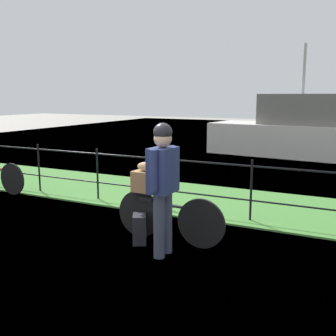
{
  "coord_description": "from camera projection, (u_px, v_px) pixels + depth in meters",
  "views": [
    {
      "loc": [
        3.13,
        -4.28,
        2.01
      ],
      "look_at": [
        0.37,
        1.18,
        0.9
      ],
      "focal_mm": 43.07,
      "sensor_mm": 36.0,
      "label": 1
    }
  ],
  "objects": [
    {
      "name": "cyclist_person",
      "position": [
        163.0,
        178.0,
        4.97
      ],
      "size": [
        0.27,
        0.54,
        1.68
      ],
      "color": "#383D51",
      "rests_on": "ground"
    },
    {
      "name": "wooden_crate",
      "position": [
        147.0,
        182.0,
        5.63
      ],
      "size": [
        0.38,
        0.26,
        0.29
      ],
      "primitive_type": "cube",
      "rotation": [
        0.0,
        0.0,
        -0.02
      ],
      "color": "olive",
      "rests_on": "bicycle_main"
    },
    {
      "name": "terrier_dog",
      "position": [
        148.0,
        166.0,
        5.57
      ],
      "size": [
        0.32,
        0.15,
        0.18
      ],
      "color": "tan",
      "rests_on": "wooden_crate"
    },
    {
      "name": "harbor_water",
      "position": [
        283.0,
        146.0,
        16.19
      ],
      "size": [
        30.0,
        30.0,
        0.0
      ],
      "primitive_type": "plane",
      "color": "slate",
      "rests_on": "ground"
    },
    {
      "name": "iron_fence",
      "position": [
        167.0,
        178.0,
        7.05
      ],
      "size": [
        18.04,
        0.04,
        1.01
      ],
      "color": "black",
      "rests_on": "ground"
    },
    {
      "name": "ground_plane",
      "position": [
        105.0,
        244.0,
        5.51
      ],
      "size": [
        60.0,
        60.0,
        0.0
      ],
      "primitive_type": "plane",
      "color": "gray"
    },
    {
      "name": "grass_strip",
      "position": [
        187.0,
        198.0,
        7.92
      ],
      "size": [
        27.0,
        2.4,
        0.03
      ],
      "primitive_type": "cube",
      "color": "#478438",
      "rests_on": "ground"
    },
    {
      "name": "bicycle_main",
      "position": [
        168.0,
        217.0,
        5.55
      ],
      "size": [
        1.63,
        0.17,
        0.67
      ],
      "color": "black",
      "rests_on": "ground"
    },
    {
      "name": "backpack_on_paving",
      "position": [
        140.0,
        229.0,
        5.53
      ],
      "size": [
        0.29,
        0.33,
        0.4
      ],
      "primitive_type": "cube",
      "rotation": [
        0.0,
        0.0,
        5.22
      ],
      "color": "black",
      "rests_on": "ground"
    },
    {
      "name": "moored_boat_near",
      "position": [
        300.0,
        133.0,
        13.34
      ],
      "size": [
        6.13,
        2.59,
        3.65
      ],
      "color": "silver",
      "rests_on": "ground"
    }
  ]
}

